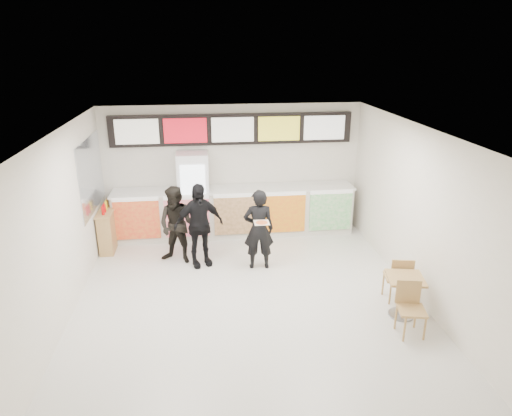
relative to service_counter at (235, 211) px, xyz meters
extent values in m
plane|color=beige|center=(0.00, -3.09, -0.57)|extent=(7.00, 7.00, 0.00)
plane|color=white|center=(0.00, -3.09, 2.43)|extent=(7.00, 7.00, 0.00)
plane|color=silver|center=(0.00, 0.41, 0.93)|extent=(6.00, 0.00, 6.00)
plane|color=silver|center=(-3.00, -3.09, 0.93)|extent=(0.00, 7.00, 7.00)
plane|color=silver|center=(3.00, -3.09, 0.93)|extent=(0.00, 7.00, 7.00)
cube|color=silver|center=(0.00, 0.01, -0.02)|extent=(5.50, 0.70, 1.10)
cube|color=silver|center=(0.00, 0.01, 0.55)|extent=(5.56, 0.76, 0.04)
cube|color=red|center=(-2.20, -0.37, 0.03)|extent=(0.99, 0.02, 0.90)
cube|color=#E13290|center=(-1.10, -0.37, 0.03)|extent=(0.99, 0.02, 0.90)
cube|color=brown|center=(0.00, -0.37, 0.03)|extent=(0.99, 0.02, 0.90)
cube|color=gold|center=(1.10, -0.37, 0.03)|extent=(0.99, 0.02, 0.90)
cube|color=green|center=(2.20, -0.37, 0.03)|extent=(0.99, 0.02, 0.90)
cube|color=black|center=(0.00, 0.33, 1.88)|extent=(5.50, 0.12, 0.70)
cube|color=silver|center=(-2.12, 0.26, 1.88)|extent=(0.95, 0.02, 0.55)
cube|color=red|center=(-1.06, 0.26, 1.88)|extent=(0.95, 0.02, 0.55)
cube|color=silver|center=(0.00, 0.26, 1.88)|extent=(0.95, 0.02, 0.55)
cube|color=yellow|center=(1.06, 0.26, 1.88)|extent=(0.95, 0.02, 0.55)
cube|color=silver|center=(2.12, 0.26, 1.88)|extent=(0.95, 0.02, 0.55)
cube|color=white|center=(-0.93, 0.03, 0.43)|extent=(0.70, 0.65, 2.00)
cube|color=white|center=(-0.93, -0.31, 0.48)|extent=(0.54, 0.02, 1.50)
cylinder|color=#177F1A|center=(-1.14, -0.27, -0.12)|extent=(0.07, 0.07, 0.22)
cylinder|color=orange|center=(-1.00, -0.27, -0.12)|extent=(0.07, 0.07, 0.22)
cylinder|color=red|center=(-0.86, -0.27, -0.12)|extent=(0.07, 0.07, 0.22)
cylinder|color=blue|center=(-0.72, -0.27, -0.12)|extent=(0.07, 0.07, 0.22)
cylinder|color=orange|center=(-1.14, -0.27, 0.26)|extent=(0.07, 0.07, 0.22)
cylinder|color=red|center=(-1.00, -0.27, 0.26)|extent=(0.07, 0.07, 0.22)
cylinder|color=blue|center=(-0.86, -0.27, 0.26)|extent=(0.07, 0.07, 0.22)
cylinder|color=#177F1A|center=(-0.72, -0.27, 0.26)|extent=(0.07, 0.07, 0.22)
cylinder|color=red|center=(-1.14, -0.27, 0.64)|extent=(0.07, 0.07, 0.22)
cylinder|color=blue|center=(-1.00, -0.27, 0.64)|extent=(0.07, 0.07, 0.22)
cylinder|color=#177F1A|center=(-0.86, -0.27, 0.64)|extent=(0.07, 0.07, 0.22)
cylinder|color=orange|center=(-0.72, -0.27, 0.64)|extent=(0.07, 0.07, 0.22)
cylinder|color=blue|center=(-1.14, -0.27, 1.02)|extent=(0.07, 0.07, 0.22)
cylinder|color=#177F1A|center=(-1.00, -0.27, 1.02)|extent=(0.07, 0.07, 0.22)
cylinder|color=orange|center=(-0.86, -0.27, 1.02)|extent=(0.07, 0.07, 0.22)
cylinder|color=red|center=(-0.72, -0.27, 1.02)|extent=(0.07, 0.07, 0.22)
cube|color=#B2B7BF|center=(-2.99, -0.64, 1.18)|extent=(0.01, 2.00, 1.50)
imported|color=black|center=(0.34, -1.75, 0.25)|extent=(0.62, 0.42, 1.65)
imported|color=black|center=(-1.27, -1.30, 0.24)|extent=(0.97, 0.88, 1.62)
imported|color=black|center=(-0.83, -1.49, 0.30)|extent=(1.10, 0.72, 1.74)
cube|color=beige|center=(0.34, -2.20, 0.58)|extent=(0.28, 0.28, 0.01)
cone|color=#CC7233|center=(0.34, -2.20, 0.59)|extent=(0.36, 0.36, 0.02)
cube|color=tan|center=(2.50, -3.77, 0.13)|extent=(0.67, 0.67, 0.04)
cylinder|color=gray|center=(2.50, -3.77, -0.23)|extent=(0.08, 0.08, 0.69)
cylinder|color=gray|center=(2.50, -3.77, -0.56)|extent=(0.42, 0.42, 0.03)
cube|color=tan|center=(2.40, -4.29, -0.14)|extent=(0.47, 0.47, 0.04)
cube|color=tan|center=(2.40, -4.10, 0.08)|extent=(0.38, 0.10, 0.40)
cube|color=tan|center=(2.60, -3.25, -0.14)|extent=(0.47, 0.47, 0.04)
cube|color=tan|center=(2.60, -3.43, 0.08)|extent=(0.38, 0.10, 0.40)
cube|color=tan|center=(-2.82, -0.53, -0.14)|extent=(0.29, 0.77, 0.86)
cube|color=tan|center=(-2.82, -0.53, 0.31)|extent=(0.33, 0.80, 0.04)
cylinder|color=red|center=(-2.82, -0.74, 0.41)|extent=(0.06, 0.06, 0.17)
cylinder|color=red|center=(-2.82, -0.58, 0.41)|extent=(0.06, 0.06, 0.17)
cylinder|color=yellow|center=(-2.82, -0.42, 0.41)|extent=(0.06, 0.06, 0.17)
cylinder|color=brown|center=(-2.82, -0.26, 0.41)|extent=(0.06, 0.06, 0.17)
camera|label=1|loc=(-0.70, -10.00, 3.74)|focal=32.00mm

